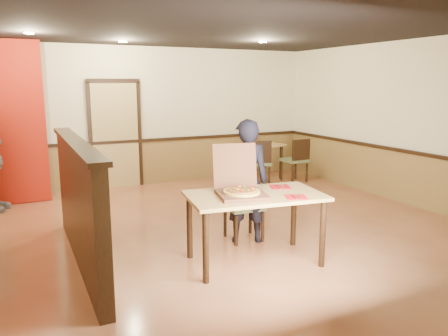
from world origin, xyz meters
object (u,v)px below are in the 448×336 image
(side_chair_left, at_px, (259,161))
(pizza_box, at_px, (240,189))
(main_table, at_px, (255,203))
(side_chair_right, at_px, (297,158))
(side_table, at_px, (263,152))
(condiment, at_px, (259,141))
(diner_chair, at_px, (242,201))
(diner, at_px, (246,181))

(side_chair_left, distance_m, pizza_box, 3.97)
(main_table, height_order, side_chair_right, side_chair_right)
(side_table, bearing_deg, side_chair_right, -53.73)
(side_table, relative_size, pizza_box, 1.21)
(side_chair_right, bearing_deg, condiment, -49.45)
(diner_chair, distance_m, condiment, 3.77)
(side_chair_left, bearing_deg, main_table, 77.29)
(diner, distance_m, condiment, 3.89)
(pizza_box, height_order, condiment, pizza_box)
(diner_chair, relative_size, condiment, 5.71)
(main_table, relative_size, side_chair_right, 1.76)
(main_table, height_order, diner_chair, diner_chair)
(main_table, relative_size, pizza_box, 2.30)
(diner_chair, relative_size, side_table, 1.08)
(pizza_box, bearing_deg, main_table, 2.41)
(side_table, bearing_deg, side_chair_left, -127.40)
(main_table, xyz_separation_m, side_chair_left, (1.99, 3.34, -0.19))
(side_chair_right, height_order, condiment, same)
(side_table, distance_m, pizza_box, 4.73)
(main_table, bearing_deg, side_table, 65.79)
(main_table, bearing_deg, pizza_box, 177.80)
(side_table, distance_m, condiment, 0.29)
(side_chair_left, bearing_deg, side_table, -109.31)
(side_chair_right, relative_size, pizza_box, 1.31)
(main_table, height_order, side_table, main_table)
(main_table, distance_m, side_chair_right, 4.43)
(diner_chair, height_order, diner, diner)
(diner, bearing_deg, main_table, 93.53)
(diner_chair, bearing_deg, diner, -92.06)
(side_chair_right, bearing_deg, side_chair_left, -3.69)
(side_chair_right, distance_m, pizza_box, 4.54)
(diner_chair, distance_m, side_table, 3.85)
(condiment, bearing_deg, diner, -122.50)
(side_chair_left, xyz_separation_m, side_table, (0.47, 0.62, 0.07))
(diner_chair, distance_m, side_chair_right, 3.67)
(diner_chair, xyz_separation_m, diner, (-0.02, -0.15, 0.30))
(main_table, xyz_separation_m, side_chair_right, (2.91, 3.33, -0.20))
(main_table, relative_size, side_chair_left, 1.72)
(diner_chair, relative_size, side_chair_left, 0.98)
(side_chair_right, bearing_deg, diner, 41.47)
(diner_chair, bearing_deg, side_chair_left, 59.45)
(diner, distance_m, pizza_box, 0.75)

